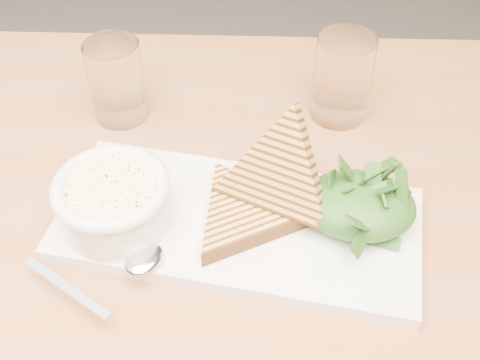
# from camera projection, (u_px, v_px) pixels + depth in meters

# --- Properties ---
(table_top) EXTENTS (1.28, 0.90, 0.04)m
(table_top) POSITION_uv_depth(u_px,v_px,m) (143.00, 283.00, 0.58)
(table_top) COLOR brown
(table_top) RESTS_ON ground
(platter) EXTENTS (0.37, 0.20, 0.02)m
(platter) POSITION_uv_depth(u_px,v_px,m) (238.00, 224.00, 0.59)
(platter) COLOR silver
(platter) RESTS_ON table_top
(soup_bowl) EXTENTS (0.10, 0.10, 0.04)m
(soup_bowl) POSITION_uv_depth(u_px,v_px,m) (115.00, 207.00, 0.57)
(soup_bowl) COLOR silver
(soup_bowl) RESTS_ON platter
(soup) EXTENTS (0.09, 0.09, 0.01)m
(soup) POSITION_uv_depth(u_px,v_px,m) (111.00, 189.00, 0.55)
(soup) COLOR #FCDF9B
(soup) RESTS_ON soup_bowl
(bowl_rim) EXTENTS (0.11, 0.11, 0.01)m
(bowl_rim) POSITION_uv_depth(u_px,v_px,m) (110.00, 187.00, 0.55)
(bowl_rim) COLOR silver
(bowl_rim) RESTS_ON soup_bowl
(sandwich_flat) EXTENTS (0.19, 0.19, 0.02)m
(sandwich_flat) POSITION_uv_depth(u_px,v_px,m) (245.00, 214.00, 0.58)
(sandwich_flat) COLOR #BD8941
(sandwich_flat) RESTS_ON platter
(sandwich_lean) EXTENTS (0.18, 0.17, 0.16)m
(sandwich_lean) POSITION_uv_depth(u_px,v_px,m) (279.00, 174.00, 0.56)
(sandwich_lean) COLOR #BD8941
(sandwich_lean) RESTS_ON sandwich_flat
(salad_base) EXTENTS (0.11, 0.09, 0.04)m
(salad_base) POSITION_uv_depth(u_px,v_px,m) (358.00, 205.00, 0.57)
(salad_base) COLOR #1C4313
(salad_base) RESTS_ON platter
(arugula_pile) EXTENTS (0.11, 0.10, 0.05)m
(arugula_pile) POSITION_uv_depth(u_px,v_px,m) (359.00, 201.00, 0.57)
(arugula_pile) COLOR #244D18
(arugula_pile) RESTS_ON platter
(spoon_bowl) EXTENTS (0.05, 0.05, 0.01)m
(spoon_bowl) POSITION_uv_depth(u_px,v_px,m) (144.00, 259.00, 0.54)
(spoon_bowl) COLOR silver
(spoon_bowl) RESTS_ON platter
(spoon_handle) EXTENTS (0.09, 0.06, 0.00)m
(spoon_handle) POSITION_uv_depth(u_px,v_px,m) (66.00, 287.00, 0.53)
(spoon_handle) COLOR silver
(spoon_handle) RESTS_ON platter
(glass_near) EXTENTS (0.06, 0.06, 0.10)m
(glass_near) POSITION_uv_depth(u_px,v_px,m) (117.00, 81.00, 0.69)
(glass_near) COLOR white
(glass_near) RESTS_ON table_top
(glass_far) EXTENTS (0.07, 0.07, 0.10)m
(glass_far) POSITION_uv_depth(u_px,v_px,m) (342.00, 78.00, 0.69)
(glass_far) COLOR white
(glass_far) RESTS_ON table_top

